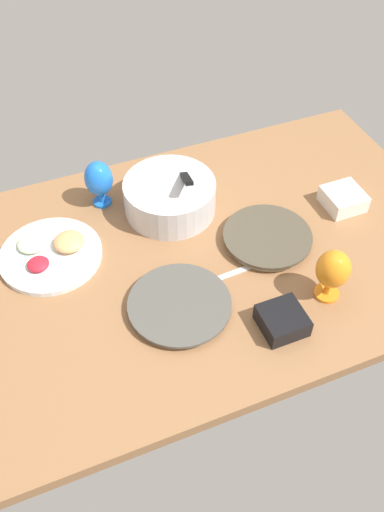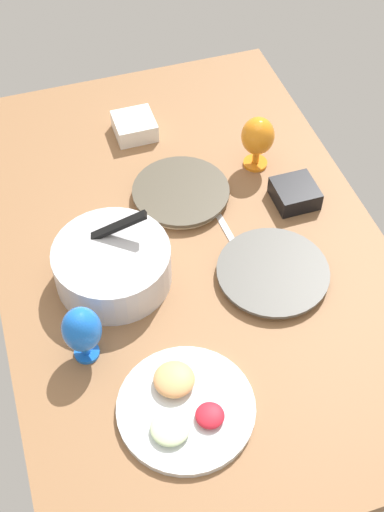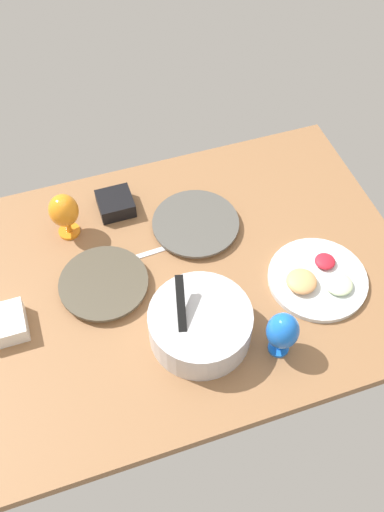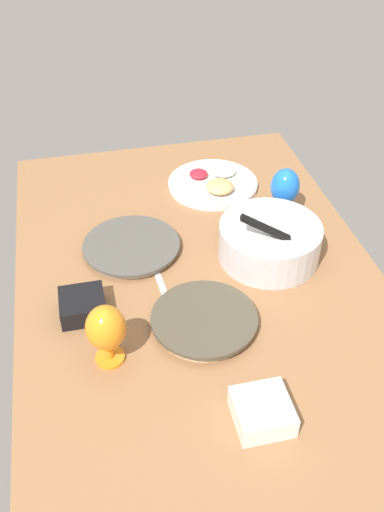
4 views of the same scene
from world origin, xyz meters
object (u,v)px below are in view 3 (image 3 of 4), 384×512
object	(u,v)px
hurricane_glass_orange	(64,212)
square_bowl_black	(115,203)
fruit_platter	(317,279)
dinner_plate_left	(196,224)
square_bowl_white	(4,324)
mixing_bowl	(200,324)
hurricane_glass_blue	(283,332)
dinner_plate_right	(104,284)

from	to	relation	value
hurricane_glass_orange	square_bowl_black	size ratio (longest dim) A/B	1.44
fruit_platter	square_bowl_black	size ratio (longest dim) A/B	2.65
dinner_plate_left	square_bowl_white	bearing A→B (deg)	16.59
dinner_plate_left	square_bowl_black	distance (cm)	28.86
dinner_plate_left	mixing_bowl	size ratio (longest dim) A/B	0.98
hurricane_glass_blue	dinner_plate_right	bearing A→B (deg)	-40.57
hurricane_glass_blue	square_bowl_black	bearing A→B (deg)	-64.72
fruit_platter	square_bowl_black	world-z (taller)	square_bowl_black
fruit_platter	hurricane_glass_blue	size ratio (longest dim) A/B	1.88
dinner_plate_right	hurricane_glass_orange	distance (cm)	27.63
dinner_plate_right	hurricane_glass_blue	distance (cm)	57.50
hurricane_glass_orange	dinner_plate_left	bearing A→B (deg)	164.77
hurricane_glass_blue	hurricane_glass_orange	size ratio (longest dim) A/B	0.98
dinner_plate_right	hurricane_glass_blue	world-z (taller)	hurricane_glass_blue
dinner_plate_right	hurricane_glass_blue	xyz separation A→B (cm)	(-43.19, 36.98, 8.53)
fruit_platter	square_bowl_white	distance (cm)	96.20
hurricane_glass_blue	dinner_plate_left	bearing A→B (deg)	-80.95
hurricane_glass_orange	fruit_platter	bearing A→B (deg)	147.64
square_bowl_black	fruit_platter	bearing A→B (deg)	136.78
dinner_plate_left	dinner_plate_right	distance (cm)	37.80
dinner_plate_left	square_bowl_black	world-z (taller)	square_bowl_black
mixing_bowl	square_bowl_black	bearing A→B (deg)	-78.15
fruit_platter	hurricane_glass_orange	bearing A→B (deg)	-32.36
hurricane_glass_blue	mixing_bowl	bearing A→B (deg)	-29.99
mixing_bowl	fruit_platter	xyz separation A→B (cm)	(-41.16, -6.16, -4.54)
dinner_plate_left	hurricane_glass_blue	world-z (taller)	hurricane_glass_blue
dinner_plate_left	square_bowl_white	xyz separation A→B (cm)	(66.05, 19.68, 1.91)
dinner_plate_right	mixing_bowl	xyz separation A→B (cm)	(-23.04, 25.35, 4.51)
dinner_plate_left	square_bowl_white	world-z (taller)	square_bowl_white
dinner_plate_right	fruit_platter	world-z (taller)	fruit_platter
square_bowl_black	dinner_plate_left	bearing A→B (deg)	145.46
square_bowl_black	square_bowl_white	distance (cm)	55.58
hurricane_glass_blue	hurricane_glass_orange	world-z (taller)	hurricane_glass_orange
fruit_platter	square_bowl_white	world-z (taller)	square_bowl_white
fruit_platter	hurricane_glass_blue	distance (cm)	28.83
dinner_plate_right	square_bowl_black	world-z (taller)	square_bowl_black
dinner_plate_left	dinner_plate_right	world-z (taller)	dinner_plate_right
mixing_bowl	square_bowl_black	world-z (taller)	mixing_bowl
dinner_plate_left	square_bowl_black	bearing A→B (deg)	-34.54
square_bowl_black	square_bowl_white	xyz separation A→B (cm)	(42.33, 36.01, 0.15)
square_bowl_white	dinner_plate_left	bearing A→B (deg)	-163.41
dinner_plate_right	fruit_platter	distance (cm)	67.01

